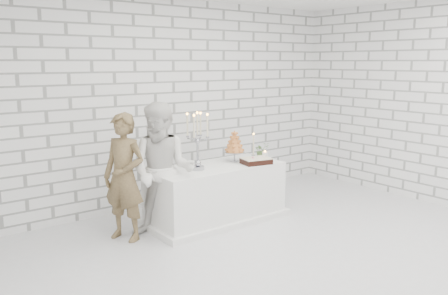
# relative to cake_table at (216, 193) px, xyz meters

# --- Properties ---
(ground) EXTENTS (6.00, 5.00, 0.01)m
(ground) POSITION_rel_cake_table_xyz_m (0.05, -1.39, -0.38)
(ground) COLOR silver
(ground) RESTS_ON ground
(wall_back) EXTENTS (6.00, 0.01, 3.00)m
(wall_back) POSITION_rel_cake_table_xyz_m (0.05, 1.11, 1.12)
(wall_back) COLOR white
(wall_back) RESTS_ON ground
(wall_right) EXTENTS (0.01, 5.00, 3.00)m
(wall_right) POSITION_rel_cake_table_xyz_m (3.05, -1.39, 1.12)
(wall_right) COLOR white
(wall_right) RESTS_ON ground
(cake_table) EXTENTS (1.80, 0.80, 0.75)m
(cake_table) POSITION_rel_cake_table_xyz_m (0.00, 0.00, 0.00)
(cake_table) COLOR white
(cake_table) RESTS_ON ground
(groom) EXTENTS (0.58, 0.66, 1.53)m
(groom) POSITION_rel_cake_table_xyz_m (-1.26, 0.12, 0.39)
(groom) COLOR brown
(groom) RESTS_ON ground
(bride) EXTENTS (1.00, 1.01, 1.64)m
(bride) POSITION_rel_cake_table_xyz_m (-0.86, -0.10, 0.45)
(bride) COLOR white
(bride) RESTS_ON ground
(candelabra) EXTENTS (0.34, 0.34, 0.74)m
(candelabra) POSITION_rel_cake_table_xyz_m (-0.32, -0.04, 0.75)
(candelabra) COLOR #9999A3
(candelabra) RESTS_ON cake_table
(croquembouche) EXTENTS (0.35, 0.35, 0.44)m
(croquembouche) POSITION_rel_cake_table_xyz_m (0.37, 0.06, 0.59)
(croquembouche) COLOR brown
(croquembouche) RESTS_ON cake_table
(chocolate_cake) EXTENTS (0.42, 0.34, 0.08)m
(chocolate_cake) POSITION_rel_cake_table_xyz_m (0.50, -0.23, 0.42)
(chocolate_cake) COLOR black
(chocolate_cake) RESTS_ON cake_table
(pillar_candle) EXTENTS (0.09, 0.09, 0.12)m
(pillar_candle) POSITION_rel_cake_table_xyz_m (0.75, -0.14, 0.44)
(pillar_candle) COLOR white
(pillar_candle) RESTS_ON cake_table
(extra_taper) EXTENTS (0.07, 0.07, 0.32)m
(extra_taper) POSITION_rel_cake_table_xyz_m (0.81, 0.17, 0.54)
(extra_taper) COLOR beige
(extra_taper) RESTS_ON cake_table
(flowers) EXTENTS (0.23, 0.21, 0.23)m
(flowers) POSITION_rel_cake_table_xyz_m (0.80, -0.01, 0.49)
(flowers) COLOR #416036
(flowers) RESTS_ON cake_table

